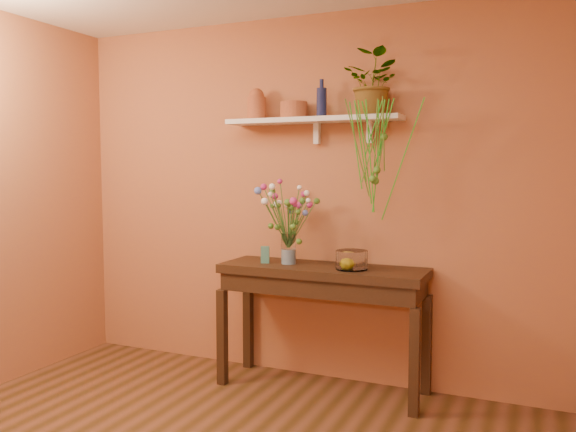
% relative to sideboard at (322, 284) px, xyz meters
% --- Properties ---
extents(room, '(4.04, 4.04, 2.70)m').
position_rel_sideboard_xyz_m(room, '(-0.18, -1.75, 0.59)').
color(room, brown).
rests_on(room, ground).
extents(sideboard, '(1.46, 0.47, 0.89)m').
position_rel_sideboard_xyz_m(sideboard, '(0.00, 0.00, 0.00)').
color(sideboard, '#332213').
rests_on(sideboard, ground).
extents(wall_shelf, '(1.30, 0.24, 0.19)m').
position_rel_sideboard_xyz_m(wall_shelf, '(-0.12, 0.13, 1.16)').
color(wall_shelf, white).
rests_on(wall_shelf, room).
extents(terracotta_jug, '(0.15, 0.15, 0.23)m').
position_rel_sideboard_xyz_m(terracotta_jug, '(-0.58, 0.14, 1.29)').
color(terracotta_jug, '#A5562F').
rests_on(terracotta_jug, wall_shelf).
extents(terracotta_pot, '(0.21, 0.21, 0.12)m').
position_rel_sideboard_xyz_m(terracotta_pot, '(-0.28, 0.15, 1.24)').
color(terracotta_pot, '#A5562F').
rests_on(terracotta_pot, wall_shelf).
extents(blue_bottle, '(0.07, 0.07, 0.27)m').
position_rel_sideboard_xyz_m(blue_bottle, '(-0.06, 0.13, 1.29)').
color(blue_bottle, '#181E49').
rests_on(blue_bottle, wall_shelf).
extents(spider_plant, '(0.47, 0.43, 0.43)m').
position_rel_sideboard_xyz_m(spider_plant, '(0.33, 0.10, 1.39)').
color(spider_plant, '#467923').
rests_on(spider_plant, wall_shelf).
extents(plant_fronds, '(0.51, 0.30, 0.80)m').
position_rel_sideboard_xyz_m(plant_fronds, '(0.39, -0.04, 0.91)').
color(plant_fronds, '#467923').
rests_on(plant_fronds, wall_shelf).
extents(glass_vase, '(0.11, 0.11, 0.22)m').
position_rel_sideboard_xyz_m(glass_vase, '(-0.26, 0.00, 0.22)').
color(glass_vase, white).
rests_on(glass_vase, sideboard).
extents(bouquet, '(0.39, 0.50, 0.49)m').
position_rel_sideboard_xyz_m(bouquet, '(-0.27, -0.00, 0.54)').
color(bouquet, '#386B28').
rests_on(bouquet, glass_vase).
extents(glass_bowl, '(0.22, 0.22, 0.13)m').
position_rel_sideboard_xyz_m(glass_bowl, '(0.23, -0.05, 0.19)').
color(glass_bowl, white).
rests_on(glass_bowl, sideboard).
extents(lemon, '(0.08, 0.08, 0.08)m').
position_rel_sideboard_xyz_m(lemon, '(0.21, -0.07, 0.17)').
color(lemon, yellow).
rests_on(lemon, glass_bowl).
extents(carton, '(0.07, 0.07, 0.12)m').
position_rel_sideboard_xyz_m(carton, '(-0.43, -0.04, 0.19)').
color(carton, '#33627B').
rests_on(carton, sideboard).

